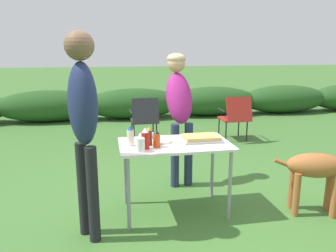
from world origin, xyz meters
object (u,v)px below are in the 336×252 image
dog (321,169)px  camp_chair_near_hedge (144,118)px  beer_bottle (149,136)px  standing_person_in_gray_fleece (83,114)px  food_tray (201,138)px  camp_chair_green_behind_table (235,116)px  plate_stack (161,141)px  mayo_bottle (130,136)px  paper_cup_stack (140,145)px  hot_sauce_bottle (157,139)px  standing_person_in_olive_jacket (179,102)px  ketchup_bottle (145,139)px  mixing_bowl (147,135)px  folding_table (175,150)px

dog → camp_chair_near_hedge: bearing=-137.3°
beer_bottle → standing_person_in_gray_fleece: bearing=-153.2°
food_tray → camp_chair_green_behind_table: (1.37, 2.44, -0.30)m
plate_stack → mayo_bottle: bearing=-168.8°
paper_cup_stack → standing_person_in_gray_fleece: standing_person_in_gray_fleece is taller
beer_bottle → camp_chair_near_hedge: (0.26, 2.65, -0.36)m
hot_sauce_bottle → standing_person_in_olive_jacket: bearing=64.6°
beer_bottle → standing_person_in_gray_fleece: (-0.58, -0.30, 0.29)m
paper_cup_stack → plate_stack: bearing=48.4°
beer_bottle → camp_chair_near_hedge: bearing=84.4°
plate_stack → camp_chair_near_hedge: bearing=87.2°
food_tray → standing_person_in_olive_jacket: bearing=95.8°
mayo_bottle → standing_person_in_olive_jacket: bearing=49.7°
plate_stack → beer_bottle: size_ratio=1.04×
paper_cup_stack → dog: bearing=-3.0°
beer_bottle → camp_chair_green_behind_table: size_ratio=0.23×
camp_chair_green_behind_table → dog: bearing=-93.4°
food_tray → camp_chair_near_hedge: camp_chair_near_hedge is taller
paper_cup_stack → standing_person_in_olive_jacket: 1.15m
ketchup_bottle → food_tray: bearing=16.1°
camp_chair_near_hedge → standing_person_in_olive_jacket: bearing=-83.9°
mixing_bowl → paper_cup_stack: 0.44m
plate_stack → dog: 1.62m
hot_sauce_bottle → ketchup_bottle: (-0.11, -0.04, 0.02)m
beer_bottle → standing_person_in_gray_fleece: standing_person_in_gray_fleece is taller
beer_bottle → mayo_bottle: bearing=173.4°
hot_sauce_bottle → beer_bottle: beer_bottle is taller
camp_chair_green_behind_table → camp_chair_near_hedge: size_ratio=1.00×
beer_bottle → standing_person_in_olive_jacket: standing_person_in_olive_jacket is taller
plate_stack → camp_chair_green_behind_table: 3.01m
ketchup_bottle → standing_person_in_gray_fleece: size_ratio=0.11×
plate_stack → camp_chair_green_behind_table: (1.78, 2.41, -0.28)m
plate_stack → ketchup_bottle: bearing=-133.5°
mayo_bottle → camp_chair_near_hedge: (0.44, 2.62, -0.37)m
mixing_bowl → camp_chair_green_behind_table: bearing=50.0°
plate_stack → standing_person_in_olive_jacket: (0.34, 0.70, 0.28)m
mayo_bottle → ketchup_bottle: size_ratio=0.97×
ketchup_bottle → beer_bottle: ketchup_bottle is taller
mayo_bottle → ketchup_bottle: 0.18m
ketchup_bottle → standing_person_in_gray_fleece: 0.63m
plate_stack → standing_person_in_olive_jacket: size_ratio=0.12×
mayo_bottle → standing_person_in_olive_jacket: standing_person_in_olive_jacket is taller
mixing_bowl → plate_stack: bearing=-50.2°
folding_table → food_tray: size_ratio=2.78×
paper_cup_stack → folding_table: bearing=30.4°
folding_table → camp_chair_near_hedge: (-0.00, 2.62, -0.20)m
plate_stack → hot_sauce_bottle: hot_sauce_bottle is taller
beer_bottle → standing_person_in_gray_fleece: size_ratio=0.11×
standing_person_in_olive_jacket → dog: size_ratio=1.83×
food_tray → beer_bottle: bearing=-173.8°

